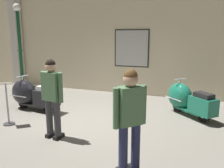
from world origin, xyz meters
TOP-DOWN VIEW (x-y plane):
  - ground_plane at (0.00, 0.00)m, footprint 60.00×60.00m
  - showroom_back_wall at (-0.17, 3.42)m, footprint 18.00×0.63m
  - scooter_0 at (-1.98, 0.37)m, footprint 1.69×0.63m
  - scooter_1 at (2.41, 1.52)m, footprint 1.49×1.44m
  - lamppost at (-2.92, 1.13)m, footprint 0.28×0.28m
  - visitor_0 at (-0.17, -1.09)m, footprint 0.57×0.32m
  - visitor_1 at (1.75, -1.83)m, footprint 0.43×0.45m
  - info_stanchion at (-1.68, -0.83)m, footprint 0.39×0.38m

SIDE VIEW (x-z plane):
  - ground_plane at x=0.00m, z-range 0.00..0.00m
  - scooter_1 at x=2.41m, z-range -0.04..0.94m
  - info_stanchion at x=-1.68m, z-range -0.09..1.01m
  - scooter_0 at x=-1.98m, z-range -0.04..0.97m
  - visitor_1 at x=1.75m, z-range 0.13..1.83m
  - visitor_0 at x=-0.17m, z-range 0.13..1.85m
  - lamppost at x=-2.92m, z-range 0.00..3.21m
  - showroom_back_wall at x=-0.17m, z-range 0.00..3.77m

